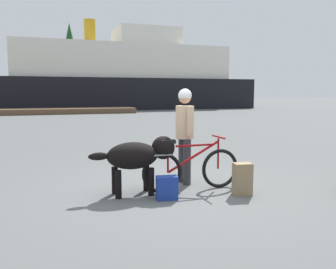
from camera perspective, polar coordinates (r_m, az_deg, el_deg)
ground_plane at (r=6.00m, az=1.58°, el=-8.88°), size 160.00×160.00×0.00m
bicycle at (r=5.91m, az=3.69°, el=-5.47°), size 1.70×0.44×0.89m
person_cyclist at (r=6.28m, az=2.69°, el=1.17°), size 0.32×0.53×1.68m
dog at (r=5.67m, az=-4.71°, el=-3.39°), size 1.39×0.50×0.92m
backpack at (r=5.79m, az=11.79°, el=-6.99°), size 0.31×0.25×0.51m
handbag_pannier at (r=5.46m, az=-0.17°, el=-8.51°), size 0.34×0.23×0.36m
dock_pier at (r=28.42m, az=-23.18°, el=3.36°), size 17.52×2.74×0.40m
ferry_boat at (r=36.41m, az=-7.22°, el=8.84°), size 25.23×8.56×8.50m
pine_tree_center at (r=48.66m, az=-15.36°, el=12.06°), size 3.67×3.67×10.39m
pine_tree_far_right at (r=49.38m, az=-5.45°, el=11.41°), size 2.96×2.96×9.27m
pine_tree_mid_back at (r=56.72m, az=-17.02°, el=10.55°), size 3.29×3.29×9.03m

